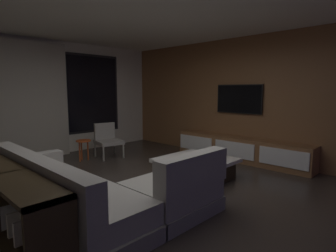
{
  "coord_description": "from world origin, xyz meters",
  "views": [
    {
      "loc": [
        -2.6,
        -2.93,
        1.55
      ],
      "look_at": [
        1.4,
        0.94,
        0.83
      ],
      "focal_mm": 29.7,
      "sensor_mm": 36.0,
      "label": 1
    }
  ],
  "objects_px": {
    "side_stool": "(83,144)",
    "mounted_tv": "(239,99)",
    "coffee_table": "(196,168)",
    "book_stack_on_coffee_table": "(197,160)",
    "sectional_couch": "(96,194)",
    "console_table_behind_couch": "(9,203)",
    "media_console": "(241,150)",
    "accent_chair_near_window": "(107,138)"
  },
  "relations": [
    {
      "from": "side_stool",
      "to": "console_table_behind_couch",
      "type": "xyz_separation_m",
      "value": [
        -2.2,
        -2.47,
        0.04
      ]
    },
    {
      "from": "media_console",
      "to": "accent_chair_near_window",
      "type": "bearing_deg",
      "value": 126.19
    },
    {
      "from": "coffee_table",
      "to": "book_stack_on_coffee_table",
      "type": "distance_m",
      "value": 0.29
    },
    {
      "from": "mounted_tv",
      "to": "coffee_table",
      "type": "bearing_deg",
      "value": -172.42
    },
    {
      "from": "sectional_couch",
      "to": "book_stack_on_coffee_table",
      "type": "distance_m",
      "value": 1.86
    },
    {
      "from": "coffee_table",
      "to": "accent_chair_near_window",
      "type": "bearing_deg",
      "value": 93.6
    },
    {
      "from": "media_console",
      "to": "console_table_behind_couch",
      "type": "xyz_separation_m",
      "value": [
        -4.57,
        0.04,
        0.17
      ]
    },
    {
      "from": "side_stool",
      "to": "mounted_tv",
      "type": "bearing_deg",
      "value": -42.17
    },
    {
      "from": "sectional_couch",
      "to": "accent_chair_near_window",
      "type": "bearing_deg",
      "value": 53.77
    },
    {
      "from": "sectional_couch",
      "to": "accent_chair_near_window",
      "type": "distance_m",
      "value": 3.15
    },
    {
      "from": "side_stool",
      "to": "media_console",
      "type": "bearing_deg",
      "value": -46.63
    },
    {
      "from": "accent_chair_near_window",
      "to": "mounted_tv",
      "type": "distance_m",
      "value": 3.13
    },
    {
      "from": "coffee_table",
      "to": "side_stool",
      "type": "height_order",
      "value": "side_stool"
    },
    {
      "from": "accent_chair_near_window",
      "to": "console_table_behind_couch",
      "type": "relative_size",
      "value": 0.37
    },
    {
      "from": "accent_chair_near_window",
      "to": "media_console",
      "type": "bearing_deg",
      "value": -53.81
    },
    {
      "from": "media_console",
      "to": "console_table_behind_couch",
      "type": "height_order",
      "value": "console_table_behind_couch"
    },
    {
      "from": "coffee_table",
      "to": "mounted_tv",
      "type": "height_order",
      "value": "mounted_tv"
    },
    {
      "from": "book_stack_on_coffee_table",
      "to": "side_stool",
      "type": "xyz_separation_m",
      "value": [
        -0.57,
        2.69,
        -0.01
      ]
    },
    {
      "from": "book_stack_on_coffee_table",
      "to": "mounted_tv",
      "type": "relative_size",
      "value": 0.28
    },
    {
      "from": "book_stack_on_coffee_table",
      "to": "mounted_tv",
      "type": "distance_m",
      "value": 2.23
    },
    {
      "from": "coffee_table",
      "to": "media_console",
      "type": "height_order",
      "value": "media_console"
    },
    {
      "from": "coffee_table",
      "to": "media_console",
      "type": "bearing_deg",
      "value": 1.51
    },
    {
      "from": "accent_chair_near_window",
      "to": "book_stack_on_coffee_table",
      "type": "bearing_deg",
      "value": -90.12
    },
    {
      "from": "media_console",
      "to": "console_table_behind_couch",
      "type": "relative_size",
      "value": 1.48
    },
    {
      "from": "book_stack_on_coffee_table",
      "to": "accent_chair_near_window",
      "type": "xyz_separation_m",
      "value": [
        0.01,
        2.63,
        0.05
      ]
    },
    {
      "from": "book_stack_on_coffee_table",
      "to": "side_stool",
      "type": "height_order",
      "value": "side_stool"
    },
    {
      "from": "sectional_couch",
      "to": "book_stack_on_coffee_table",
      "type": "relative_size",
      "value": 8.2
    },
    {
      "from": "side_stool",
      "to": "media_console",
      "type": "xyz_separation_m",
      "value": [
        2.37,
        -2.51,
        -0.12
      ]
    },
    {
      "from": "book_stack_on_coffee_table",
      "to": "side_stool",
      "type": "distance_m",
      "value": 2.75
    },
    {
      "from": "accent_chair_near_window",
      "to": "media_console",
      "type": "height_order",
      "value": "accent_chair_near_window"
    },
    {
      "from": "sectional_couch",
      "to": "mounted_tv",
      "type": "distance_m",
      "value": 3.99
    },
    {
      "from": "media_console",
      "to": "book_stack_on_coffee_table",
      "type": "bearing_deg",
      "value": -174.2
    },
    {
      "from": "side_stool",
      "to": "mounted_tv",
      "type": "relative_size",
      "value": 0.42
    },
    {
      "from": "mounted_tv",
      "to": "side_stool",
      "type": "bearing_deg",
      "value": 137.83
    },
    {
      "from": "accent_chair_near_window",
      "to": "media_console",
      "type": "distance_m",
      "value": 3.04
    },
    {
      "from": "mounted_tv",
      "to": "book_stack_on_coffee_table",
      "type": "bearing_deg",
      "value": -169.09
    },
    {
      "from": "sectional_couch",
      "to": "side_stool",
      "type": "relative_size",
      "value": 5.43
    },
    {
      "from": "sectional_couch",
      "to": "console_table_behind_couch",
      "type": "xyz_separation_m",
      "value": [
        -0.91,
        0.13,
        0.13
      ]
    },
    {
      "from": "side_stool",
      "to": "mounted_tv",
      "type": "xyz_separation_m",
      "value": [
        2.55,
        -2.31,
        0.98
      ]
    },
    {
      "from": "sectional_couch",
      "to": "mounted_tv",
      "type": "height_order",
      "value": "mounted_tv"
    },
    {
      "from": "side_stool",
      "to": "book_stack_on_coffee_table",
      "type": "bearing_deg",
      "value": -77.95
    },
    {
      "from": "coffee_table",
      "to": "console_table_behind_couch",
      "type": "distance_m",
      "value": 2.94
    }
  ]
}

